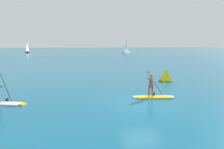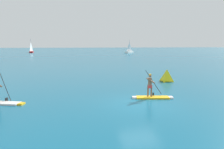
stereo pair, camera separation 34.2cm
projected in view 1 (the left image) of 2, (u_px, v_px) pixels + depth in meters
ground at (141, 103)px, 13.05m from camera, size 440.00×440.00×0.00m
paddleboarder_near_left at (0, 99)px, 12.78m from camera, size 3.08×1.34×1.95m
paddleboarder_mid_center at (153, 93)px, 14.29m from camera, size 2.88×1.03×1.95m
race_marker_buoy at (166, 76)px, 20.83m from camera, size 1.56×1.56×1.24m
sailboat_left_horizon at (28, 51)px, 90.61m from camera, size 2.17×6.23×6.08m
sailboat_right_horizon at (126, 51)px, 88.49m from camera, size 5.06×5.82×5.50m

